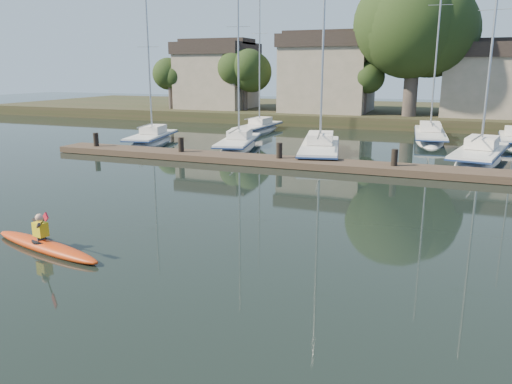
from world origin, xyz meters
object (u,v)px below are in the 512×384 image
(dock, at_px, (334,165))
(sailboat_3, at_px, (478,164))
(sailboat_2, at_px, (319,158))
(kayak, at_px, (45,244))
(sailboat_1, at_px, (238,150))
(sailboat_5, at_px, (258,133))
(sailboat_0, at_px, (152,145))
(sailboat_6, at_px, (429,142))

(dock, height_order, sailboat_3, sailboat_3)
(sailboat_2, bearing_deg, kayak, -111.94)
(kayak, relative_size, dock, 0.14)
(sailboat_1, xyz_separation_m, sailboat_5, (-1.99, 8.94, 0.01))
(sailboat_0, height_order, sailboat_5, sailboat_5)
(sailboat_2, bearing_deg, sailboat_6, 46.42)
(sailboat_5, height_order, sailboat_6, sailboat_6)
(kayak, bearing_deg, sailboat_6, 84.93)
(kayak, xyz_separation_m, dock, (5.13, 14.78, 0.03))
(sailboat_0, bearing_deg, sailboat_5, 50.25)
(sailboat_3, height_order, sailboat_5, sailboat_3)
(dock, xyz_separation_m, sailboat_2, (-1.74, 3.88, -0.40))
(sailboat_0, distance_m, sailboat_1, 6.69)
(sailboat_5, bearing_deg, kayak, -79.19)
(sailboat_1, relative_size, sailboat_2, 0.83)
(dock, relative_size, sailboat_3, 2.41)
(sailboat_0, relative_size, sailboat_2, 0.72)
(kayak, xyz_separation_m, sailboat_2, (3.39, 18.66, -0.38))
(kayak, relative_size, sailboat_2, 0.29)
(sailboat_3, bearing_deg, kayak, -110.22)
(sailboat_1, relative_size, sailboat_3, 0.94)
(sailboat_0, bearing_deg, sailboat_1, -12.28)
(sailboat_1, bearing_deg, sailboat_6, 24.59)
(sailboat_5, xyz_separation_m, sailboat_6, (13.60, -0.49, -0.02))
(sailboat_0, xyz_separation_m, sailboat_3, (21.29, 0.33, -0.02))
(sailboat_1, distance_m, sailboat_5, 9.16)
(kayak, relative_size, sailboat_1, 0.35)
(sailboat_3, distance_m, sailboat_5, 18.67)
(sailboat_0, bearing_deg, sailboat_3, -11.02)
(kayak, distance_m, sailboat_2, 18.97)
(sailboat_0, bearing_deg, dock, -31.03)
(sailboat_1, relative_size, sailboat_6, 0.82)
(sailboat_3, distance_m, sailboat_6, 8.62)
(sailboat_6, bearing_deg, sailboat_0, -159.49)
(sailboat_6, bearing_deg, dock, -111.45)
(sailboat_0, bearing_deg, kayak, -77.27)
(dock, distance_m, sailboat_5, 16.74)
(sailboat_0, height_order, sailboat_2, sailboat_2)
(sailboat_6, bearing_deg, sailboat_2, -126.11)
(dock, height_order, sailboat_6, sailboat_6)
(sailboat_1, height_order, sailboat_6, sailboat_6)
(sailboat_1, bearing_deg, dock, -44.58)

